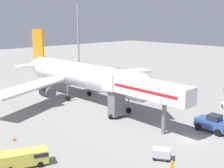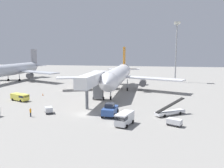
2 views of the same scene
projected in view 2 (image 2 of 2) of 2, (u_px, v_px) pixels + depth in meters
ground_plane at (84, 114)px, 49.90m from camera, size 300.00×300.00×0.00m
airplane_at_gate at (118, 75)px, 77.18m from camera, size 43.15×43.31×14.79m
jet_bridge at (93, 81)px, 58.44m from camera, size 3.53×17.03×7.88m
pushback_tug at (110, 110)px, 48.37m from camera, size 3.00×5.18×2.75m
belt_loader_truck at (170, 111)px, 49.14m from camera, size 6.59×5.86×3.37m
service_van_rear_right at (124, 118)px, 42.40m from camera, size 3.29×5.06×2.32m
service_van_far_left at (20, 97)px, 62.75m from camera, size 5.80×3.94×1.89m
baggage_cart_near_center at (174, 122)px, 42.14m from camera, size 2.93×2.37×1.30m
baggage_cart_near_left at (49, 110)px, 50.57m from camera, size 2.40×2.65×1.37m
ground_crew_worker_foreground at (31, 112)px, 47.85m from camera, size 0.49×0.49×1.85m
safety_cone_alpha at (43, 94)px, 70.30m from camera, size 0.43×0.43×0.65m
airplane_background at (12, 70)px, 100.71m from camera, size 44.01×46.53×13.86m
apron_light_mast at (176, 40)px, 98.18m from camera, size 2.40×2.40×25.17m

